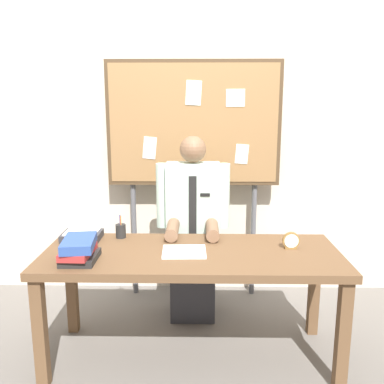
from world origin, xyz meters
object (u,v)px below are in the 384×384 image
(desk, at_px, (192,264))
(pen_holder, at_px, (121,231))
(open_notebook, at_px, (184,252))
(desk_clock, at_px, (291,241))
(book_stack, at_px, (79,250))
(bulletin_board, at_px, (194,127))
(paper_tray, at_px, (82,235))
(person, at_px, (193,236))

(desk, relative_size, pen_holder, 11.75)
(open_notebook, relative_size, desk_clock, 2.45)
(book_stack, bearing_deg, bulletin_board, 58.82)
(bulletin_board, distance_m, paper_tray, 1.25)
(open_notebook, bearing_deg, book_stack, -166.17)
(person, relative_size, desk_clock, 12.87)
(book_stack, xyz_separation_m, desk_clock, (1.30, 0.24, -0.02))
(desk, xyz_separation_m, bulletin_board, (0.00, 0.93, 0.81))
(open_notebook, xyz_separation_m, paper_tray, (-0.71, 0.25, 0.02))
(book_stack, relative_size, desk_clock, 2.84)
(desk, distance_m, pen_holder, 0.58)
(desk, xyz_separation_m, book_stack, (-0.66, -0.17, 0.15))
(desk, height_order, book_stack, book_stack)
(desk, bearing_deg, open_notebook, -156.46)
(bulletin_board, relative_size, desk_clock, 18.06)
(bulletin_board, height_order, open_notebook, bulletin_board)
(desk_clock, xyz_separation_m, paper_tray, (-1.40, 0.17, -0.02))
(person, distance_m, book_stack, 0.99)
(desk, relative_size, open_notebook, 6.93)
(person, xyz_separation_m, pen_holder, (-0.50, -0.28, 0.13))
(desk, distance_m, paper_tray, 0.80)
(desk, bearing_deg, pen_holder, 151.31)
(desk, relative_size, bulletin_board, 0.94)
(person, height_order, pen_holder, person)
(open_notebook, xyz_separation_m, pen_holder, (-0.45, 0.29, 0.04))
(person, bearing_deg, desk, -90.00)
(bulletin_board, xyz_separation_m, book_stack, (-0.66, -1.10, -0.66))
(book_stack, height_order, pen_holder, pen_holder)
(bulletin_board, distance_m, book_stack, 1.44)
(desk, xyz_separation_m, open_notebook, (-0.05, -0.02, 0.09))
(desk, bearing_deg, paper_tray, 163.18)
(pen_holder, bearing_deg, desk, -28.69)
(person, distance_m, paper_tray, 0.83)
(bulletin_board, relative_size, open_notebook, 7.37)
(person, relative_size, paper_tray, 5.48)
(desk, height_order, desk_clock, desk_clock)
(open_notebook, bearing_deg, person, 85.41)
(person, relative_size, bulletin_board, 0.71)
(book_stack, height_order, open_notebook, book_stack)
(desk, distance_m, open_notebook, 0.10)
(desk, height_order, person, person)
(person, xyz_separation_m, book_stack, (-0.66, -0.72, 0.15))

